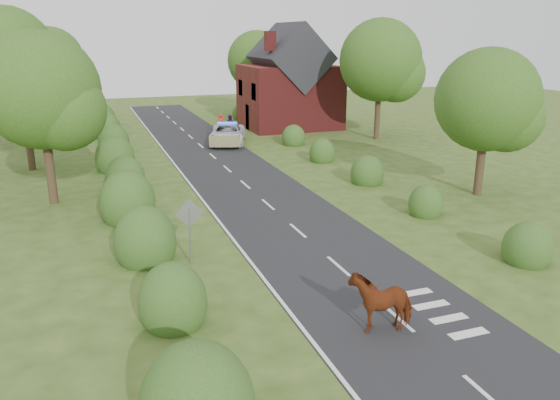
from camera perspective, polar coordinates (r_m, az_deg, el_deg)
name	(u,v)px	position (r m, az deg, el deg)	size (l,w,h in m)	color
ground	(338,266)	(20.12, 6.12, -6.92)	(120.00, 120.00, 0.00)	#324C19
road	(231,173)	(33.53, -5.10, 2.87)	(6.00, 70.00, 0.02)	black
road_markings	(214,183)	(31.21, -6.95, 1.78)	(4.96, 70.00, 0.01)	white
hedgerow_left	(125,184)	(29.17, -15.87, 1.65)	(2.75, 50.41, 3.00)	#1F4C20
hedgerow_right	(357,169)	(32.30, 8.05, 3.22)	(2.10, 45.78, 2.10)	#1F4C20
tree_left_a	(46,95)	(28.51, -23.23, 10.01)	(5.74, 5.60, 8.38)	#332316
tree_left_b	(26,88)	(36.59, -25.01, 10.56)	(5.74, 5.60, 8.07)	#332316
tree_left_c	(13,57)	(46.55, -26.14, 13.30)	(6.97, 6.80, 10.22)	#332316
tree_left_d	(54,62)	(56.42, -22.53, 13.15)	(6.15, 6.00, 8.89)	#332316
tree_right_a	(492,104)	(29.82, 21.30, 9.31)	(5.33, 5.20, 7.56)	#332316
tree_right_b	(384,64)	(44.50, 10.84, 13.81)	(6.56, 6.40, 9.40)	#332316
tree_right_c	(260,63)	(57.14, -2.11, 14.11)	(6.15, 6.00, 8.58)	#332316
road_sign	(189,222)	(19.83, -9.45, -2.29)	(1.06, 0.08, 2.53)	gray
house	(289,85)	(49.93, 0.99, 11.93)	(8.00, 7.40, 9.17)	maroon
cow	(381,304)	(16.13, 10.48, -10.62)	(1.06, 2.02, 1.43)	#5F3214
police_van	(227,134)	(42.60, -5.52, 6.90)	(4.13, 6.01, 1.67)	silver
pedestrian_red	(220,124)	(46.48, -6.24, 7.88)	(0.66, 0.43, 1.81)	red
pedestrian_purple	(230,124)	(46.82, -5.26, 7.87)	(0.80, 0.62, 1.64)	#46174F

